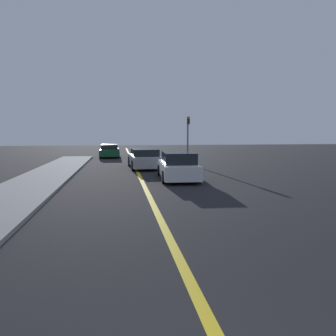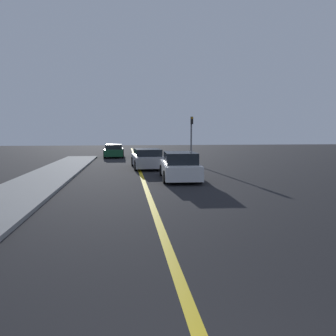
{
  "view_description": "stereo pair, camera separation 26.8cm",
  "coord_description": "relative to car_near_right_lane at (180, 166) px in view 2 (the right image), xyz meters",
  "views": [
    {
      "loc": [
        -1.09,
        -1.74,
        2.37
      ],
      "look_at": [
        0.77,
        10.67,
        1.01
      ],
      "focal_mm": 35.0,
      "sensor_mm": 36.0,
      "label": 1
    },
    {
      "loc": [
        -0.82,
        -1.78,
        2.37
      ],
      "look_at": [
        0.77,
        10.67,
        1.01
      ],
      "focal_mm": 35.0,
      "sensor_mm": 36.0,
      "label": 2
    }
  ],
  "objects": [
    {
      "name": "car_ahead_center",
      "position": [
        -1.28,
        5.49,
        -0.02
      ],
      "size": [
        2.12,
        4.72,
        1.3
      ],
      "rotation": [
        0.0,
        0.0,
        0.04
      ],
      "color": "#9E9EA3",
      "rests_on": "ground_plane"
    },
    {
      "name": "sidewalk_left",
      "position": [
        -6.79,
        0.55,
        -0.59
      ],
      "size": [
        2.72,
        30.12,
        0.13
      ],
      "color": "gray",
      "rests_on": "ground_plane"
    },
    {
      "name": "road_center_line",
      "position": [
        -1.86,
        3.48,
        -0.66
      ],
      "size": [
        0.2,
        60.0,
        0.01
      ],
      "color": "gold",
      "rests_on": "ground_plane"
    },
    {
      "name": "traffic_light",
      "position": [
        2.19,
        7.95,
        1.55
      ],
      "size": [
        0.18,
        0.4,
        3.54
      ],
      "color": "slate",
      "rests_on": "ground_plane"
    },
    {
      "name": "car_near_right_lane",
      "position": [
        0.0,
        0.0,
        0.0
      ],
      "size": [
        2.02,
        4.55,
        1.39
      ],
      "rotation": [
        0.0,
        0.0,
        -0.05
      ],
      "color": "silver",
      "rests_on": "ground_plane"
    },
    {
      "name": "car_far_distant",
      "position": [
        -3.84,
        15.64,
        -0.04
      ],
      "size": [
        1.88,
        4.49,
        1.25
      ],
      "rotation": [
        0.0,
        0.0,
        0.01
      ],
      "color": "#144728",
      "rests_on": "ground_plane"
    }
  ]
}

